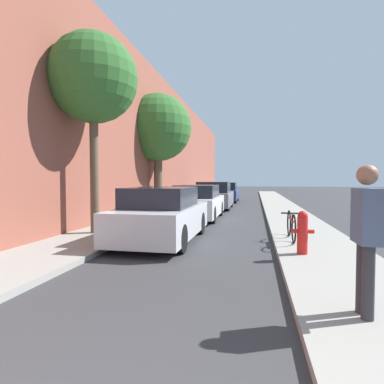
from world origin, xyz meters
TOP-DOWN VIEW (x-y plane):
  - ground_plane at (0.00, 16.00)m, footprint 120.00×120.00m
  - sidewalk_left at (-2.90, 16.00)m, footprint 2.00×52.00m
  - sidewalk_right at (2.90, 16.00)m, footprint 2.00×52.00m
  - building_facade_left at (-4.25, 16.00)m, footprint 0.70×52.00m
  - parked_car_silver at (-1.01, 7.91)m, footprint 1.79×4.15m
  - parked_car_white at (-0.93, 12.83)m, footprint 1.79×4.22m
  - parked_car_grey at (-0.85, 17.59)m, footprint 1.92×3.95m
  - parked_car_navy at (-0.78, 23.28)m, footprint 1.91×4.50m
  - street_tree_near at (-3.12, 8.18)m, footprint 2.52×2.52m
  - street_tree_far at (-3.43, 15.26)m, footprint 3.39×3.39m
  - fire_hydrant at (2.39, 6.62)m, footprint 0.46×0.21m
  - pedestrian at (2.65, 3.63)m, footprint 0.23×0.42m
  - bicycle at (2.34, 8.22)m, footprint 0.44×1.72m

SIDE VIEW (x-z plane):
  - ground_plane at x=0.00m, z-range 0.00..0.00m
  - sidewalk_left at x=-2.90m, z-range 0.00..0.12m
  - sidewalk_right at x=2.90m, z-range 0.00..0.12m
  - bicycle at x=2.34m, z-range 0.13..0.83m
  - fire_hydrant at x=2.39m, z-range 0.13..1.03m
  - parked_car_white at x=-0.93m, z-range -0.03..1.40m
  - parked_car_navy at x=-0.78m, z-range -0.03..1.41m
  - parked_car_silver at x=-1.01m, z-range -0.03..1.42m
  - parked_car_grey at x=-0.85m, z-range -0.05..1.48m
  - pedestrian at x=2.65m, z-range 0.24..1.94m
  - building_facade_left at x=-4.25m, z-range 0.00..7.58m
  - street_tree_far at x=-3.43m, z-range 1.32..7.18m
  - street_tree_near at x=-3.12m, z-range 1.66..7.34m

